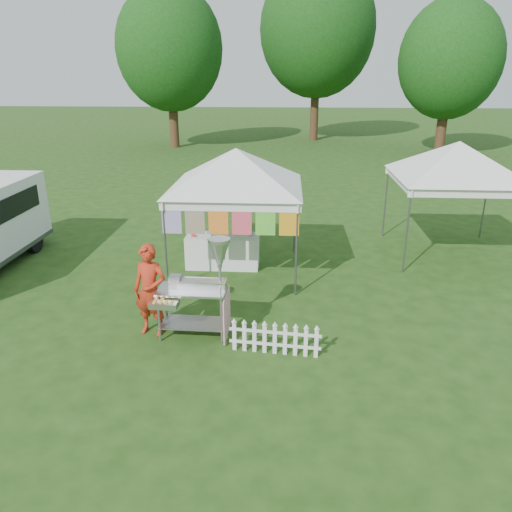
{
  "coord_description": "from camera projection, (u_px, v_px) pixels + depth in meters",
  "views": [
    {
      "loc": [
        1.17,
        -7.99,
        4.69
      ],
      "look_at": [
        0.58,
        1.56,
        1.1
      ],
      "focal_mm": 35.0,
      "sensor_mm": 36.0,
      "label": 1
    }
  ],
  "objects": [
    {
      "name": "display_table",
      "position": [
        223.0,
        251.0,
        12.51
      ],
      "size": [
        1.8,
        0.7,
        0.82
      ],
      "primitive_type": "cube",
      "color": "white",
      "rests_on": "ground"
    },
    {
      "name": "canopy_main",
      "position": [
        236.0,
        149.0,
        11.4
      ],
      "size": [
        4.24,
        4.24,
        3.45
      ],
      "color": "#59595E",
      "rests_on": "ground"
    },
    {
      "name": "vendor",
      "position": [
        150.0,
        290.0,
        9.16
      ],
      "size": [
        0.71,
        0.54,
        1.76
      ],
      "primitive_type": "imported",
      "rotation": [
        0.0,
        0.0,
        -0.2
      ],
      "color": "#B52B16",
      "rests_on": "ground"
    },
    {
      "name": "canopy_right",
      "position": [
        460.0,
        141.0,
        12.48
      ],
      "size": [
        4.24,
        4.24,
        3.45
      ],
      "color": "#59595E",
      "rests_on": "ground"
    },
    {
      "name": "ground",
      "position": [
        219.0,
        341.0,
        9.18
      ],
      "size": [
        120.0,
        120.0,
        0.0
      ],
      "primitive_type": "plane",
      "color": "#1F3F12",
      "rests_on": "ground"
    },
    {
      "name": "donut_cart",
      "position": [
        202.0,
        281.0,
        8.95
      ],
      "size": [
        1.4,
        0.91,
        1.92
      ],
      "rotation": [
        0.0,
        0.0,
        -0.03
      ],
      "color": "gray",
      "rests_on": "ground"
    },
    {
      "name": "tree_mid",
      "position": [
        318.0,
        29.0,
        32.66
      ],
      "size": [
        7.6,
        7.6,
        11.52
      ],
      "color": "#3C1F16",
      "rests_on": "ground"
    },
    {
      "name": "picket_fence",
      "position": [
        275.0,
        339.0,
        8.67
      ],
      "size": [
        1.61,
        0.21,
        0.56
      ],
      "rotation": [
        0.0,
        0.0,
        -0.11
      ],
      "color": "white",
      "rests_on": "ground"
    },
    {
      "name": "tree_left",
      "position": [
        170.0,
        49.0,
        29.9
      ],
      "size": [
        6.4,
        6.4,
        9.53
      ],
      "color": "#3C1F16",
      "rests_on": "ground"
    },
    {
      "name": "tree_right",
      "position": [
        450.0,
        60.0,
        27.34
      ],
      "size": [
        5.6,
        5.6,
        8.42
      ],
      "color": "#3C1F16",
      "rests_on": "ground"
    }
  ]
}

